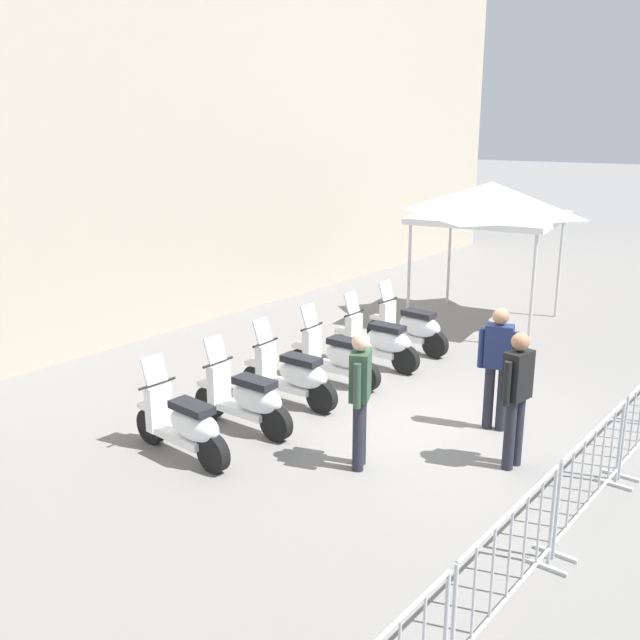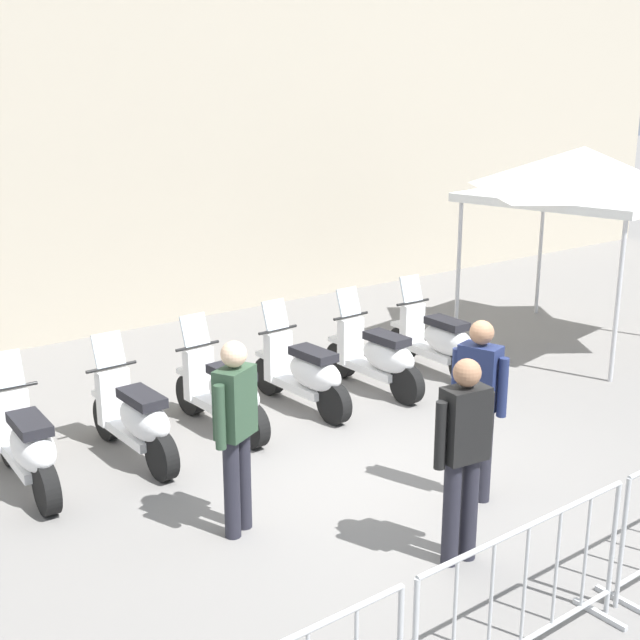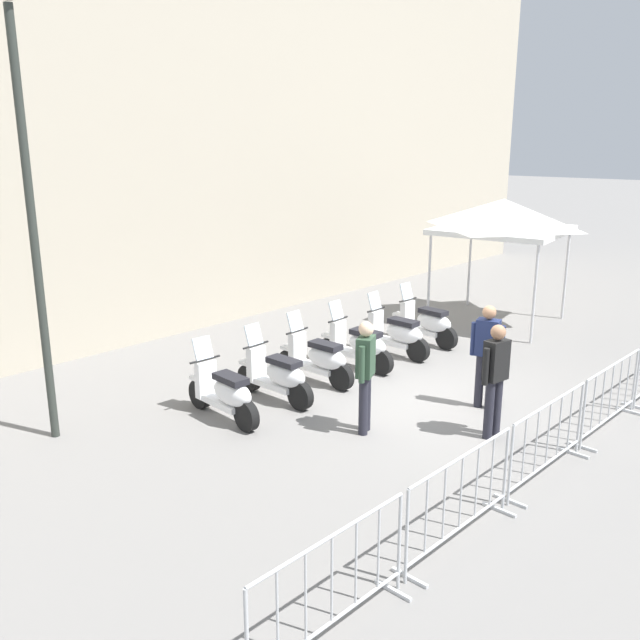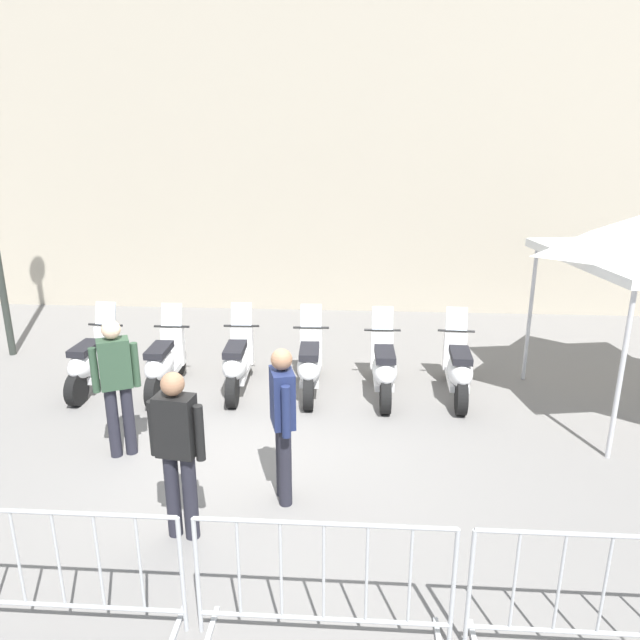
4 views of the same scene
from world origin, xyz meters
name	(u,v)px [view 1 (image 1 of 4)]	position (x,y,z in m)	size (l,w,h in m)	color
ground_plane	(434,428)	(0.00, 0.00, 0.00)	(120.00, 120.00, 0.00)	slate
motorcycle_0	(184,425)	(-2.37, 2.46, 0.45)	(0.70, 1.71, 1.24)	black
motorcycle_1	(246,399)	(-1.29, 2.26, 0.45)	(0.63, 1.72, 1.24)	black
motorcycle_2	(292,376)	(-0.18, 2.18, 0.45)	(0.60, 1.72, 1.24)	black
motorcycle_3	(338,357)	(0.90, 1.98, 0.45)	(0.60, 1.72, 1.24)	black
motorcycle_4	(378,342)	(1.97, 1.75, 0.45)	(0.62, 1.72, 1.24)	black
motorcycle_5	(410,327)	(3.06, 1.60, 0.45)	(0.69, 1.71, 1.24)	black
barrier_segment_1	(509,564)	(-3.48, -1.91, 0.52)	(1.96, 0.74, 1.07)	#B2B5B7
barrier_segment_2	(591,474)	(-1.44, -2.26, 0.52)	(1.96, 0.74, 1.07)	#B2B5B7
officer_near_row_end	(498,362)	(0.39, -0.72, 0.98)	(0.26, 0.55, 1.73)	#23232D
officer_mid_plaza	(517,392)	(-0.62, -1.23, 0.98)	(0.53, 0.32, 1.73)	#23232D
officer_by_barriers	(360,393)	(-1.53, 0.42, 0.98)	(0.53, 0.31, 1.73)	#23232D
canopy_tent	(491,202)	(5.57, 0.96, 2.52)	(2.70, 2.70, 2.91)	silver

